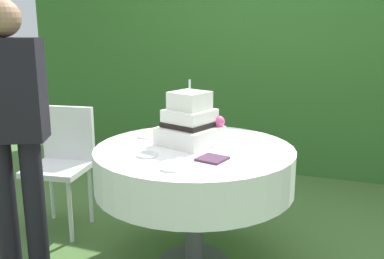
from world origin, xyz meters
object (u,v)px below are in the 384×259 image
garden_chair (63,156)px  napkin_stack (212,159)px  serving_plate_near (171,168)px  wedding_cake (190,123)px  cake_table (194,168)px  serving_plate_far (148,155)px  serving_plate_left (148,136)px  standing_person (12,126)px

garden_chair → napkin_stack: bearing=-16.7°
serving_plate_near → wedding_cake: bearing=99.1°
cake_table → napkin_stack: bearing=-48.2°
cake_table → serving_plate_far: serving_plate_far is taller
serving_plate_left → garden_chair: (-0.72, 0.05, -0.23)m
cake_table → serving_plate_far: (-0.18, -0.25, 0.13)m
cake_table → napkin_stack: 0.29m
serving_plate_near → napkin_stack: same height
serving_plate_near → napkin_stack: (0.15, 0.22, 0.00)m
cake_table → standing_person: bearing=-150.5°
cake_table → serving_plate_left: serving_plate_left is taller
wedding_cake → cake_table: bearing=-53.2°
wedding_cake → serving_plate_left: 0.34m
serving_plate_near → standing_person: standing_person is taller
wedding_cake → napkin_stack: size_ratio=2.81×
cake_table → wedding_cake: (-0.05, 0.07, 0.25)m
wedding_cake → serving_plate_left: wedding_cake is taller
serving_plate_near → serving_plate_far: (-0.21, 0.17, 0.00)m
serving_plate_left → garden_chair: 0.75m
serving_plate_far → serving_plate_left: (-0.18, 0.39, 0.00)m
serving_plate_near → garden_chair: garden_chair is taller
cake_table → serving_plate_left: (-0.37, 0.14, 0.13)m
wedding_cake → serving_plate_far: (-0.13, -0.32, -0.12)m
garden_chair → serving_plate_near: bearing=-28.4°
wedding_cake → garden_chair: 1.10m
napkin_stack → standing_person: size_ratio=0.09×
wedding_cake → standing_person: standing_person is taller
serving_plate_far → napkin_stack: (0.36, 0.06, 0.00)m
cake_table → napkin_stack: (0.17, -0.19, 0.13)m
serving_plate_left → wedding_cake: bearing=-11.9°
serving_plate_near → serving_plate_left: size_ratio=0.70×
standing_person → wedding_cake: bearing=34.4°
garden_chair → standing_person: size_ratio=0.56×
napkin_stack → cake_table: bearing=131.8°
serving_plate_left → napkin_stack: bearing=-31.4°
wedding_cake → garden_chair: (-1.03, 0.11, -0.35)m
serving_plate_left → serving_plate_far: bearing=-64.5°
serving_plate_near → napkin_stack: 0.27m
serving_plate_left → cake_table: bearing=-20.3°
serving_plate_left → standing_person: size_ratio=0.09×
serving_plate_far → garden_chair: (-0.90, 0.43, -0.23)m
serving_plate_far → serving_plate_near: bearing=-38.9°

